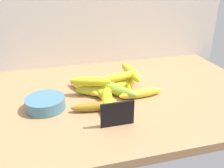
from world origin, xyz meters
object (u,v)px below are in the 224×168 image
Objects in this scene: banana_1 at (83,88)px; fruit_bowl at (45,103)px; banana_8 at (97,106)px; banana_10 at (120,77)px; banana_9 at (131,72)px; chalkboard_sign at (117,115)px; banana_4 at (129,80)px; banana_6 at (103,95)px; banana_3 at (141,93)px; banana_5 at (118,91)px; banana_7 at (107,99)px; banana_2 at (122,84)px; banana_0 at (94,90)px; banana_11 at (90,81)px.

fruit_bowl is at bearing -146.74° from banana_1.
banana_8 is 1.08× the size of banana_10.
banana_9 reaches higher than banana_8.
banana_4 is (13.77, 29.59, -2.17)cm from chalkboard_sign.
chalkboard_sign is at bearing -89.11° from banana_6.
banana_3 and banana_4 have the same top height.
banana_8 is (2.36, -16.43, -0.05)cm from banana_1.
banana_1 is 16.60cm from banana_8.
banana_10 is at bearing -143.58° from banana_9.
banana_6 is at bearing -169.83° from banana_5.
banana_7 is at bearing 39.63° from banana_8.
banana_3 is at bearing -23.09° from banana_5.
banana_2 is 14.71cm from banana_7.
chalkboard_sign is at bearing -76.18° from banana_1.
banana_0 is 19.42cm from banana_9.
banana_0 reaches higher than banana_4.
banana_4 is 1.08× the size of banana_10.
banana_11 is (-18.09, -6.48, 4.43)cm from banana_4.
banana_3 is at bearing -20.58° from banana_0.
banana_0 is 9.11cm from banana_7.
banana_1 is 20.59cm from banana_4.
banana_8 is 19.92cm from banana_10.
banana_9 reaches higher than banana_5.
banana_10 is at bearing -141.11° from banana_4.
banana_4 is (4.33, 3.75, -0.33)cm from banana_2.
banana_4 is at bearing 19.34° from fruit_bowl.
banana_3 is 13.22cm from banana_4.
banana_6 is at bearing 4.51° from fruit_bowl.
banana_6 is at bearing -142.97° from banana_10.
banana_10 reaches higher than banana_0.
banana_0 is at bearing -158.49° from banana_9.
fruit_bowl is 32.00cm from banana_10.
banana_7 is at bearing -69.29° from banana_0.
banana_8 is at bearing -163.10° from banana_3.
banana_2 is 1.17× the size of banana_5.
chalkboard_sign is at bearing -68.03° from banana_8.
banana_1 is at bearing 98.17° from banana_8.
banana_1 and banana_3 have the same top height.
banana_5 is at bearing -17.08° from banana_11.
banana_7 is at bearing -62.69° from banana_11.
banana_10 is (30.67, 8.37, 3.62)cm from fruit_bowl.
fruit_bowl is at bearing 173.43° from banana_7.
chalkboard_sign is at bearing -131.30° from banana_3.
banana_7 is 10.56cm from banana_11.
banana_0 and banana_2 have the same top height.
banana_10 is (12.84, 14.66, 4.10)cm from banana_8.
banana_6 is at bearing -56.83° from banana_0.
banana_8 is at bearing -138.92° from banana_5.
banana_0 is at bearing 17.31° from fruit_bowl.
banana_9 is at bearing 20.27° from banana_4.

